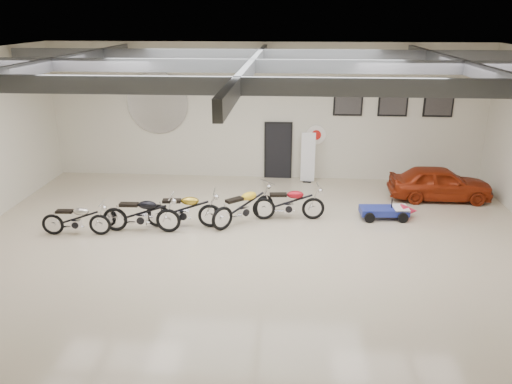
# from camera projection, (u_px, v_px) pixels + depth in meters

# --- Properties ---
(floor) EXTENTS (16.00, 12.00, 0.01)m
(floor) POSITION_uv_depth(u_px,v_px,m) (253.00, 245.00, 13.57)
(floor) COLOR tan
(floor) RESTS_ON ground
(ceiling) EXTENTS (16.00, 12.00, 0.01)m
(ceiling) POSITION_uv_depth(u_px,v_px,m) (252.00, 55.00, 11.88)
(ceiling) COLOR gray
(ceiling) RESTS_ON back_wall
(back_wall) EXTENTS (16.00, 0.02, 5.00)m
(back_wall) POSITION_uv_depth(u_px,v_px,m) (265.00, 112.00, 18.36)
(back_wall) COLOR beige
(back_wall) RESTS_ON floor
(ceiling_beams) EXTENTS (15.80, 11.80, 0.32)m
(ceiling_beams) POSITION_uv_depth(u_px,v_px,m) (252.00, 66.00, 11.97)
(ceiling_beams) COLOR #55585C
(ceiling_beams) RESTS_ON ceiling
(door) EXTENTS (0.92, 0.08, 2.10)m
(door) POSITION_uv_depth(u_px,v_px,m) (278.00, 151.00, 18.77)
(door) COLOR black
(door) RESTS_ON back_wall
(logo_plaque) EXTENTS (2.30, 0.06, 1.16)m
(logo_plaque) POSITION_uv_depth(u_px,v_px,m) (158.00, 103.00, 18.48)
(logo_plaque) COLOR silver
(logo_plaque) RESTS_ON back_wall
(poster_left) EXTENTS (1.05, 0.08, 1.35)m
(poster_left) POSITION_uv_depth(u_px,v_px,m) (348.00, 97.00, 17.92)
(poster_left) COLOR black
(poster_left) RESTS_ON back_wall
(poster_mid) EXTENTS (1.05, 0.08, 1.35)m
(poster_mid) POSITION_uv_depth(u_px,v_px,m) (394.00, 98.00, 17.81)
(poster_mid) COLOR black
(poster_mid) RESTS_ON back_wall
(poster_right) EXTENTS (1.05, 0.08, 1.35)m
(poster_right) POSITION_uv_depth(u_px,v_px,m) (439.00, 98.00, 17.71)
(poster_right) COLOR black
(poster_right) RESTS_ON back_wall
(oil_sign) EXTENTS (0.72, 0.10, 0.72)m
(oil_sign) POSITION_uv_depth(u_px,v_px,m) (316.00, 135.00, 18.46)
(oil_sign) COLOR white
(oil_sign) RESTS_ON back_wall
(banner_stand) EXTENTS (0.53, 0.25, 1.88)m
(banner_stand) POSITION_uv_depth(u_px,v_px,m) (308.00, 158.00, 18.31)
(banner_stand) COLOR white
(banner_stand) RESTS_ON floor
(motorcycle_silver) EXTENTS (1.94, 0.70, 1.00)m
(motorcycle_silver) POSITION_uv_depth(u_px,v_px,m) (76.00, 219.00, 14.03)
(motorcycle_silver) COLOR silver
(motorcycle_silver) RESTS_ON floor
(motorcycle_black) EXTENTS (2.22, 0.71, 1.15)m
(motorcycle_black) POSITION_uv_depth(u_px,v_px,m) (141.00, 213.00, 14.22)
(motorcycle_black) COLOR silver
(motorcycle_black) RESTS_ON floor
(motorcycle_gold) EXTENTS (2.24, 0.82, 1.14)m
(motorcycle_gold) POSITION_uv_depth(u_px,v_px,m) (184.00, 209.00, 14.52)
(motorcycle_gold) COLOR silver
(motorcycle_gold) RESTS_ON floor
(motorcycle_yellow) EXTENTS (2.10, 2.00, 1.15)m
(motorcycle_yellow) POSITION_uv_depth(u_px,v_px,m) (244.00, 205.00, 14.77)
(motorcycle_yellow) COLOR silver
(motorcycle_yellow) RESTS_ON floor
(motorcycle_red) EXTENTS (2.19, 0.84, 1.11)m
(motorcycle_red) POSITION_uv_depth(u_px,v_px,m) (289.00, 202.00, 15.07)
(motorcycle_red) COLOR silver
(motorcycle_red) RESTS_ON floor
(go_kart) EXTENTS (1.83, 0.91, 0.64)m
(go_kart) POSITION_uv_depth(u_px,v_px,m) (389.00, 208.00, 15.23)
(go_kart) COLOR navy
(go_kart) RESTS_ON floor
(vintage_car) EXTENTS (1.35, 3.35, 1.14)m
(vintage_car) POSITION_uv_depth(u_px,v_px,m) (440.00, 183.00, 16.74)
(vintage_car) COLOR maroon
(vintage_car) RESTS_ON floor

